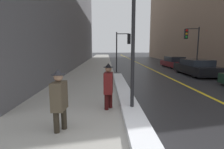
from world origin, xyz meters
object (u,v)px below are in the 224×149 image
traffic_light_near (124,43)px  parked_car_maroon (174,62)px  parked_car_black (196,67)px  traffic_light_far (191,40)px  pedestrian_in_fedora (108,84)px  lamp_post (133,29)px  pedestrian_in_glasses (59,98)px

traffic_light_near → parked_car_maroon: traffic_light_near is taller
parked_car_black → parked_car_maroon: parked_car_black is taller
traffic_light_far → parked_car_maroon: traffic_light_far is taller
parked_car_black → traffic_light_near: bearing=70.4°
traffic_light_near → pedestrian_in_fedora: size_ratio=2.16×
traffic_light_far → pedestrian_in_fedora: traffic_light_far is taller
parked_car_black → parked_car_maroon: bearing=-4.1°
parked_car_black → traffic_light_far: bearing=-10.4°
traffic_light_near → parked_car_maroon: size_ratio=0.84×
lamp_post → pedestrian_in_fedora: size_ratio=2.78×
traffic_light_far → pedestrian_in_glasses: size_ratio=2.44×
pedestrian_in_fedora → pedestrian_in_glasses: bearing=-32.8°
pedestrian_in_glasses → parked_car_maroon: bearing=154.8°
pedestrian_in_fedora → parked_car_maroon: bearing=155.9°
traffic_light_far → parked_car_black: traffic_light_far is taller
pedestrian_in_fedora → parked_car_black: (7.18, 7.81, -0.29)m
pedestrian_in_glasses → parked_car_maroon: pedestrian_in_glasses is taller
lamp_post → traffic_light_far: bearing=56.2°
traffic_light_near → parked_car_black: bearing=-11.9°
lamp_post → pedestrian_in_glasses: lamp_post is taller
traffic_light_far → parked_car_black: size_ratio=0.88×
traffic_light_far → pedestrian_in_fedora: bearing=57.1°
lamp_post → traffic_light_far: size_ratio=1.14×
parked_car_black → pedestrian_in_fedora: bearing=137.2°
traffic_light_near → lamp_post: bearing=-86.8°
pedestrian_in_glasses → traffic_light_far: bearing=147.4°
parked_car_maroon → pedestrian_in_glasses: bearing=147.7°
pedestrian_in_fedora → parked_car_black: size_ratio=0.36×
lamp_post → parked_car_maroon: (6.75, 13.75, -2.21)m
pedestrian_in_fedora → parked_car_maroon: (7.55, 13.43, -0.33)m
lamp_post → parked_car_black: bearing=51.9°
traffic_light_far → lamp_post: bearing=61.1°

